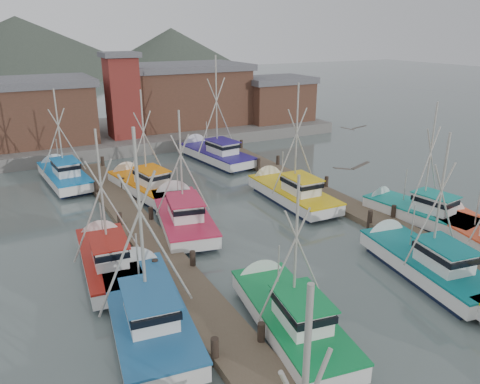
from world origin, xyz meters
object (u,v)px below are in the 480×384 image
boat_12 (143,185)px  boat_4 (286,313)px  lookout_tower (123,95)px  boat_8 (181,214)px

boat_12 → boat_4: bearing=-99.1°
lookout_tower → boat_4: size_ratio=0.99×
lookout_tower → boat_12: 15.76m
boat_8 → boat_12: size_ratio=1.08×
boat_4 → boat_8: 12.52m
lookout_tower → boat_4: bearing=-93.9°
boat_8 → boat_12: (-0.45, 6.93, 0.00)m
lookout_tower → boat_4: (-2.32, -34.20, -4.87)m
boat_8 → boat_4: bearing=-79.3°
boat_12 → lookout_tower: bearing=69.8°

